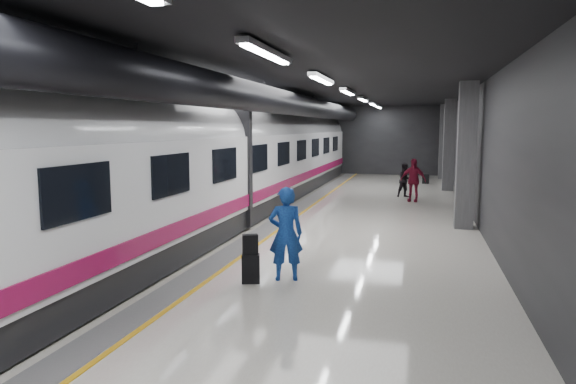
% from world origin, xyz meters
% --- Properties ---
extents(ground, '(40.00, 40.00, 0.00)m').
position_xyz_m(ground, '(0.00, 0.00, 0.00)').
color(ground, silver).
rests_on(ground, ground).
extents(platform_hall, '(10.02, 40.02, 4.51)m').
position_xyz_m(platform_hall, '(-0.29, 0.96, 3.54)').
color(platform_hall, black).
rests_on(platform_hall, ground).
extents(train, '(3.05, 38.00, 4.05)m').
position_xyz_m(train, '(-3.25, -0.00, 2.07)').
color(train, black).
rests_on(train, ground).
extents(traveler_main, '(0.82, 0.66, 1.93)m').
position_xyz_m(traveler_main, '(0.58, -4.68, 0.97)').
color(traveler_main, '#1752AE').
rests_on(traveler_main, ground).
extents(suitcase_main, '(0.41, 0.32, 0.59)m').
position_xyz_m(suitcase_main, '(-0.05, -5.06, 0.29)').
color(suitcase_main, black).
rests_on(suitcase_main, ground).
extents(shoulder_bag, '(0.35, 0.28, 0.41)m').
position_xyz_m(shoulder_bag, '(-0.06, -5.06, 0.79)').
color(shoulder_bag, black).
rests_on(shoulder_bag, suitcase_main).
extents(traveler_far_a, '(0.92, 0.85, 1.53)m').
position_xyz_m(traveler_far_a, '(2.57, 8.84, 0.76)').
color(traveler_far_a, black).
rests_on(traveler_far_a, ground).
extents(traveler_far_b, '(1.13, 0.65, 1.82)m').
position_xyz_m(traveler_far_b, '(2.93, 7.53, 0.91)').
color(traveler_far_b, maroon).
rests_on(traveler_far_b, ground).
extents(suitcase_far, '(0.38, 0.27, 0.53)m').
position_xyz_m(suitcase_far, '(3.52, 14.88, 0.27)').
color(suitcase_far, black).
rests_on(suitcase_far, ground).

